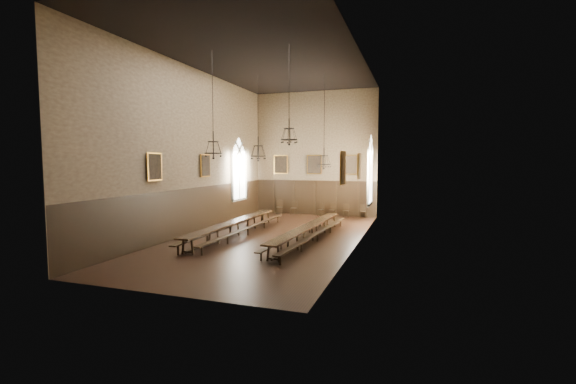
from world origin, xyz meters
The scene contains 32 objects.
floor centered at (0.00, 0.00, -0.01)m, with size 9.00×18.00×0.02m, color black.
ceiling centered at (0.00, 0.00, 9.01)m, with size 9.00×18.00×0.02m, color black.
wall_back centered at (0.00, 9.01, 4.50)m, with size 9.00×0.02×9.00m, color #8E7A57.
wall_front centered at (0.00, -9.01, 4.50)m, with size 9.00×0.02×9.00m, color #8E7A57.
wall_left centered at (-4.51, 0.00, 4.50)m, with size 0.02×18.00×9.00m, color #8E7A57.
wall_right centered at (4.51, 0.00, 4.50)m, with size 0.02×18.00×9.00m, color #8E7A57.
wainscot_panelling centered at (0.00, 0.00, 1.25)m, with size 9.00×18.00×2.50m, color black, non-canonical shape.
table_left centered at (-2.05, -0.05, 0.39)m, with size 0.80×9.99×0.78m.
table_right centered at (2.05, -0.10, 0.38)m, with size 1.14×9.75×0.76m.
bench_left_outer centered at (-2.45, 0.21, 0.31)m, with size 0.51×10.75×0.48m.
bench_left_inner centered at (-1.36, 0.15, 0.29)m, with size 0.36×10.01×0.45m.
bench_right_inner centered at (1.49, -0.20, 0.27)m, with size 0.63×9.34×0.42m.
bench_right_outer centered at (2.54, -0.17, 0.29)m, with size 0.91×10.17×0.46m.
chair_1 centered at (-2.59, 8.54, 0.31)m, with size 0.52×0.52×1.04m.
chair_2 centered at (-1.47, 8.58, 0.30)m, with size 0.44×0.44×0.99m.
chair_4 centered at (0.61, 8.52, 0.28)m, with size 0.50×0.50×0.92m.
chair_5 centered at (1.44, 8.53, 0.29)m, with size 0.48×0.48×0.95m.
chair_6 centered at (2.42, 8.48, 0.28)m, with size 0.44×0.44×0.92m.
chair_7 centered at (3.60, 8.54, 0.27)m, with size 0.44×0.44×0.90m.
chandelier_back_left centered at (-1.92, 2.96, 4.55)m, with size 0.95×0.95×4.91m.
chandelier_back_right centered at (2.11, 2.97, 4.17)m, with size 0.77×0.77×5.38m.
chandelier_front_left centered at (-1.87, -2.49, 4.65)m, with size 0.82×0.82×4.83m.
chandelier_front_right centered at (1.75, -2.24, 5.21)m, with size 0.75×0.75×4.24m.
portrait_back_0 centered at (-2.60, 8.88, 3.70)m, with size 1.10×0.12×1.40m.
portrait_back_1 centered at (0.00, 8.88, 3.70)m, with size 1.10×0.12×1.40m.
portrait_back_2 centered at (2.60, 8.88, 3.70)m, with size 1.10×0.12×1.40m.
portrait_left_0 centered at (-4.38, 1.00, 3.70)m, with size 0.12×1.00×1.30m.
portrait_left_1 centered at (-4.38, -3.50, 3.70)m, with size 0.12×1.00×1.30m.
portrait_right_0 centered at (4.38, 1.00, 3.70)m, with size 0.12×1.00×1.30m.
portrait_right_1 centered at (4.38, -3.50, 3.70)m, with size 0.12×1.00×1.30m.
window_right centered at (4.43, 5.50, 3.40)m, with size 0.20×2.20×4.60m, color white, non-canonical shape.
window_left centered at (-4.43, 5.50, 3.40)m, with size 0.20×2.20×4.60m, color white, non-canonical shape.
Camera 1 is at (7.11, -18.40, 3.97)m, focal length 24.00 mm.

